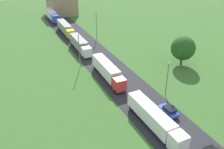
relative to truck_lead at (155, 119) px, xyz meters
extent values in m
cube|color=#2B2B30|center=(2.34, 8.91, -2.07)|extent=(10.00, 140.00, 0.06)
cube|color=white|center=(2.34, -3.35, -2.04)|extent=(0.16, 2.40, 0.01)
cube|color=white|center=(2.34, 3.25, -2.04)|extent=(0.16, 2.40, 0.01)
cube|color=white|center=(2.34, 9.85, -2.04)|extent=(0.16, 2.40, 0.01)
cube|color=white|center=(2.34, 16.29, -2.04)|extent=(0.16, 2.40, 0.01)
cube|color=white|center=(2.34, 24.08, -2.04)|extent=(0.16, 2.40, 0.01)
cube|color=white|center=(2.34, 30.43, -2.04)|extent=(0.16, 2.40, 0.01)
cube|color=white|center=(2.34, 37.69, -2.04)|extent=(0.16, 2.40, 0.01)
cube|color=white|center=(2.34, 45.08, -2.04)|extent=(0.16, 2.40, 0.01)
cube|color=white|center=(2.34, 52.56, -2.04)|extent=(0.16, 2.40, 0.01)
cube|color=white|center=(2.34, 60.35, -2.04)|extent=(0.16, 2.40, 0.01)
cube|color=white|center=(2.34, 68.07, -2.04)|extent=(0.16, 2.40, 0.01)
cube|color=white|center=(0.07, -6.17, -0.06)|extent=(2.47, 2.41, 2.97)
cube|color=black|center=(0.08, -7.31, 0.48)|extent=(2.10, 0.12, 1.31)
cube|color=white|center=(-0.01, 1.29, 0.10)|extent=(2.63, 11.88, 2.68)
cube|color=black|center=(-0.01, 1.29, -1.44)|extent=(1.02, 11.27, 0.24)
cylinder|color=black|center=(1.00, 4.86, -1.54)|extent=(0.36, 1.00, 1.00)
cylinder|color=black|center=(-1.10, 4.84, -1.54)|extent=(0.36, 1.00, 1.00)
cylinder|color=black|center=(0.98, 6.28, -1.54)|extent=(0.36, 1.00, 1.00)
cylinder|color=black|center=(-1.12, 6.26, -1.54)|extent=(0.36, 1.00, 1.00)
cube|color=red|center=(-0.06, 13.34, -0.18)|extent=(2.49, 2.55, 2.72)
cube|color=black|center=(-0.09, 12.14, 0.30)|extent=(2.10, 0.14, 1.20)
cube|color=white|center=(0.09, 20.68, 0.24)|extent=(2.74, 11.54, 2.97)
cube|color=black|center=(0.09, 20.68, -1.44)|extent=(1.13, 10.93, 0.24)
cylinder|color=black|center=(0.97, 12.69, -1.54)|extent=(0.37, 1.01, 1.00)
cylinder|color=black|center=(-1.13, 12.73, -1.54)|extent=(0.37, 1.01, 1.00)
cylinder|color=black|center=(1.21, 24.10, -1.54)|extent=(0.37, 1.01, 1.00)
cylinder|color=black|center=(-0.89, 24.15, -1.54)|extent=(0.37, 1.01, 1.00)
cylinder|color=black|center=(1.24, 25.48, -1.54)|extent=(0.37, 1.01, 1.00)
cylinder|color=black|center=(-0.86, 25.53, -1.54)|extent=(0.37, 1.01, 1.00)
cube|color=white|center=(-0.30, 32.99, -0.23)|extent=(2.46, 2.58, 2.62)
cube|color=black|center=(-0.31, 31.77, 0.24)|extent=(2.10, 0.12, 1.15)
cube|color=gray|center=(-0.25, 39.69, 0.20)|extent=(2.58, 10.18, 2.89)
cube|color=black|center=(-0.25, 39.69, -1.44)|extent=(0.98, 9.66, 0.24)
cylinder|color=black|center=(0.74, 32.34, -1.54)|extent=(0.36, 1.00, 1.00)
cylinder|color=black|center=(-1.36, 32.35, -1.54)|extent=(0.36, 1.00, 1.00)
cylinder|color=black|center=(0.82, 42.73, -1.54)|extent=(0.36, 1.00, 1.00)
cylinder|color=black|center=(-1.28, 42.75, -1.54)|extent=(0.36, 1.00, 1.00)
cylinder|color=black|center=(0.83, 43.95, -1.54)|extent=(0.36, 1.00, 1.00)
cylinder|color=black|center=(-1.27, 43.97, -1.54)|extent=(0.36, 1.00, 1.00)
cube|color=yellow|center=(0.10, 49.49, -0.22)|extent=(2.45, 2.64, 2.66)
cube|color=black|center=(0.10, 48.23, 0.26)|extent=(2.10, 0.11, 1.17)
cube|color=gray|center=(0.13, 56.71, 0.17)|extent=(2.55, 11.13, 2.83)
cube|color=black|center=(0.13, 56.71, -1.44)|extent=(0.95, 10.57, 0.24)
cylinder|color=black|center=(1.15, 48.83, -1.54)|extent=(0.35, 1.00, 1.00)
cylinder|color=black|center=(-0.95, 48.84, -1.54)|extent=(0.35, 1.00, 1.00)
cylinder|color=black|center=(1.20, 60.04, -1.54)|extent=(0.35, 1.00, 1.00)
cylinder|color=black|center=(-0.90, 60.05, -1.54)|extent=(0.35, 1.00, 1.00)
cylinder|color=black|center=(1.21, 61.38, -1.54)|extent=(0.35, 1.00, 1.00)
cylinder|color=black|center=(-0.89, 61.39, -1.54)|extent=(0.35, 1.00, 1.00)
cube|color=blue|center=(0.03, 68.92, -0.13)|extent=(2.51, 2.70, 2.83)
cube|color=black|center=(0.07, 67.67, 0.38)|extent=(2.10, 0.16, 1.24)
cube|color=white|center=(-0.17, 76.02, 0.20)|extent=(2.81, 10.95, 2.88)
cube|color=black|center=(-0.17, 76.02, -1.44)|extent=(1.19, 10.36, 0.24)
cylinder|color=black|center=(1.10, 68.29, -1.54)|extent=(0.38, 1.01, 1.00)
cylinder|color=black|center=(-1.00, 68.23, -1.54)|extent=(0.38, 1.01, 1.00)
cylinder|color=black|center=(0.78, 79.32, -1.54)|extent=(0.38, 1.01, 1.00)
cylinder|color=black|center=(-1.31, 79.26, -1.54)|extent=(0.38, 1.01, 1.00)
cylinder|color=black|center=(0.75, 80.62, -1.54)|extent=(0.38, 1.01, 1.00)
cylinder|color=black|center=(-1.35, 80.56, -1.54)|extent=(0.38, 1.01, 1.00)
cube|color=blue|center=(4.72, 2.26, -1.42)|extent=(2.02, 4.22, 0.61)
cube|color=black|center=(4.73, 2.05, -0.81)|extent=(1.64, 2.39, 0.60)
cylinder|color=black|center=(3.84, 3.62, -1.72)|extent=(0.25, 0.65, 0.64)
cylinder|color=black|center=(5.46, 3.70, -1.72)|extent=(0.25, 0.65, 0.64)
cylinder|color=black|center=(3.97, 0.81, -1.72)|extent=(0.25, 0.65, 0.64)
cylinder|color=black|center=(5.60, 0.89, -1.72)|extent=(0.25, 0.65, 0.64)
cylinder|color=black|center=(6.47, 3.52, -1.72)|extent=(0.12, 0.64, 0.64)
cylinder|color=black|center=(6.47, 2.22, -1.72)|extent=(0.14, 0.64, 0.64)
cube|color=black|center=(6.47, 2.87, -1.50)|extent=(0.20, 1.40, 0.36)
ellipsoid|color=#19472D|center=(6.47, 3.02, -1.27)|extent=(0.28, 0.52, 0.28)
cylinder|color=slate|center=(8.23, 7.94, 1.63)|extent=(0.18, 0.18, 7.47)
sphere|color=silver|center=(8.23, 7.94, 5.48)|extent=(0.36, 0.36, 0.36)
cylinder|color=slate|center=(-3.78, 28.44, 2.31)|extent=(0.18, 0.18, 8.82)
sphere|color=silver|center=(-3.78, 28.44, 6.84)|extent=(0.36, 0.36, 0.36)
cylinder|color=slate|center=(8.82, 47.77, 2.36)|extent=(0.18, 0.18, 8.93)
sphere|color=silver|center=(8.82, 47.77, 6.95)|extent=(0.36, 0.36, 0.36)
cylinder|color=#513823|center=(20.87, 18.29, -0.96)|extent=(0.54, 0.54, 2.28)
sphere|color=#23561E|center=(20.87, 18.29, 2.54)|extent=(6.31, 6.31, 6.31)
cube|color=#9E846B|center=(6.46, 82.60, 2.43)|extent=(11.12, 12.83, 9.07)
camera|label=1|loc=(-21.05, -27.03, 26.85)|focal=39.47mm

